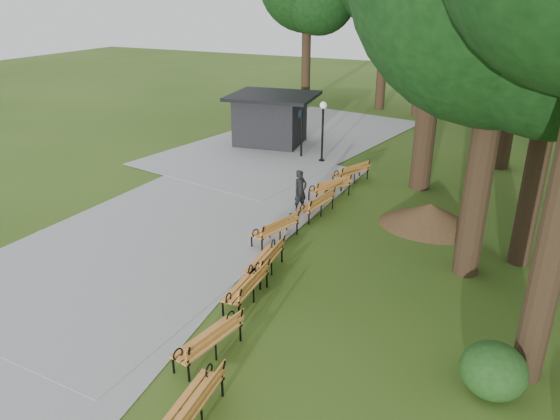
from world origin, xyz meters
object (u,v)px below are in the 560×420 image
at_px(dirt_mound, 429,215).
at_px(bench_5, 316,204).
at_px(bench_3, 264,260).
at_px(bench_7, 351,172).
at_px(person, 300,191).
at_px(bench_4, 275,228).
at_px(bench_0, 190,404).
at_px(lamp_post, 323,118).
at_px(bench_6, 329,187).
at_px(kiosk, 270,119).
at_px(bench_2, 246,286).
at_px(bench_1, 208,339).

relative_size(dirt_mound, bench_5, 1.48).
height_order(bench_3, bench_7, same).
bearing_deg(person, bench_4, -150.79).
height_order(bench_0, bench_5, same).
distance_m(person, lamp_post, 6.22).
height_order(bench_0, bench_3, same).
bearing_deg(bench_0, bench_6, -176.21).
xyz_separation_m(bench_0, bench_4, (-1.98, 7.50, 0.00)).
bearing_deg(bench_0, bench_3, -171.13).
height_order(person, bench_6, person).
relative_size(person, bench_3, 0.81).
relative_size(kiosk, bench_3, 2.19).
height_order(lamp_post, bench_3, lamp_post).
bearing_deg(bench_6, bench_5, 33.02).
distance_m(lamp_post, bench_2, 12.35).
height_order(lamp_post, bench_2, lamp_post).
height_order(bench_3, bench_5, same).
xyz_separation_m(lamp_post, bench_7, (2.12, -2.15, -1.60)).
height_order(bench_4, bench_6, same).
relative_size(person, bench_5, 0.81).
height_order(lamp_post, dirt_mound, lamp_post).
height_order(bench_2, bench_7, same).
relative_size(dirt_mound, bench_6, 1.48).
relative_size(kiosk, bench_7, 2.19).
bearing_deg(bench_3, bench_4, -166.79).
relative_size(bench_4, bench_5, 1.00).
bearing_deg(bench_2, bench_5, -178.18).
bearing_deg(bench_5, bench_0, 17.89).
bearing_deg(dirt_mound, bench_7, 141.31).
bearing_deg(bench_5, bench_3, 12.31).
relative_size(dirt_mound, bench_3, 1.48).
xyz_separation_m(lamp_post, bench_0, (3.74, -16.00, -1.60)).
xyz_separation_m(kiosk, bench_1, (6.53, -16.00, -0.87)).
bearing_deg(bench_2, kiosk, -158.66).
bearing_deg(dirt_mound, bench_0, -101.42).
bearing_deg(bench_2, bench_6, -178.13).
relative_size(person, bench_6, 0.81).
relative_size(bench_0, bench_5, 1.00).
bearing_deg(bench_1, dirt_mound, 171.79).
distance_m(bench_3, bench_6, 6.27).
bearing_deg(bench_4, bench_5, -172.28).
bearing_deg(dirt_mound, bench_4, -141.54).
height_order(person, bench_0, person).
xyz_separation_m(bench_2, bench_5, (-0.50, 5.96, 0.00)).
xyz_separation_m(lamp_post, bench_5, (2.13, -6.00, -1.60)).
bearing_deg(kiosk, bench_6, -55.26).
xyz_separation_m(person, lamp_post, (-1.49, 5.90, 1.27)).
xyz_separation_m(dirt_mound, bench_4, (-4.16, -3.31, 0.04)).
bearing_deg(bench_6, person, 11.50).
height_order(lamp_post, bench_1, lamp_post).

